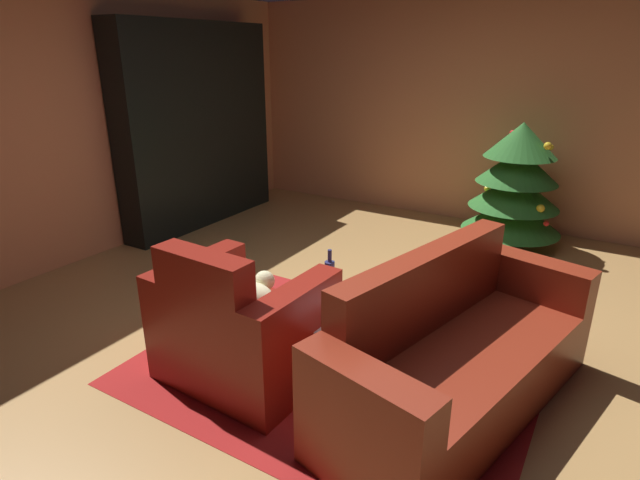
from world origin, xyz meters
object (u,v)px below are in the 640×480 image
at_px(coffee_table, 345,313).
at_px(book_stack_on_table, 341,298).
at_px(bookshelf_unit, 207,125).
at_px(couch_red, 456,358).
at_px(armchair_red, 241,329).
at_px(decorated_tree, 516,185).
at_px(bottle_on_table, 330,277).

height_order(coffee_table, book_stack_on_table, book_stack_on_table).
xyz_separation_m(bookshelf_unit, couch_red, (3.58, -1.93, -0.81)).
height_order(armchair_red, decorated_tree, decorated_tree).
bearing_deg(couch_red, bottle_on_table, 171.95).
xyz_separation_m(bookshelf_unit, decorated_tree, (3.29, 0.93, -0.48)).
distance_m(armchair_red, book_stack_on_table, 0.65).
height_order(coffee_table, decorated_tree, decorated_tree).
xyz_separation_m(couch_red, book_stack_on_table, (-0.75, 0.01, 0.17)).
xyz_separation_m(couch_red, bottle_on_table, (-0.90, 0.13, 0.24)).
bearing_deg(decorated_tree, bottle_on_table, -102.58).
relative_size(bookshelf_unit, armchair_red, 2.26).
relative_size(coffee_table, bottle_on_table, 2.26).
bearing_deg(couch_red, bookshelf_unit, 151.64).
bearing_deg(bookshelf_unit, book_stack_on_table, -34.17).
xyz_separation_m(armchair_red, bottle_on_table, (0.32, 0.54, 0.21)).
distance_m(couch_red, decorated_tree, 2.90).
bearing_deg(bookshelf_unit, couch_red, -28.36).
relative_size(coffee_table, decorated_tree, 0.57).
relative_size(couch_red, bottle_on_table, 6.31).
xyz_separation_m(book_stack_on_table, bottle_on_table, (-0.15, 0.11, 0.07)).
height_order(bookshelf_unit, coffee_table, bookshelf_unit).
distance_m(armchair_red, bottle_on_table, 0.66).
distance_m(bookshelf_unit, book_stack_on_table, 3.47).
bearing_deg(book_stack_on_table, bookshelf_unit, 145.83).
height_order(couch_red, bottle_on_table, couch_red).
bearing_deg(armchair_red, book_stack_on_table, 42.74).
relative_size(armchair_red, coffee_table, 1.36).
height_order(book_stack_on_table, decorated_tree, decorated_tree).
distance_m(book_stack_on_table, bottle_on_table, 0.20).
bearing_deg(book_stack_on_table, couch_red, -1.06).
bearing_deg(armchair_red, couch_red, 18.79).
bearing_deg(decorated_tree, coffee_table, -98.77).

